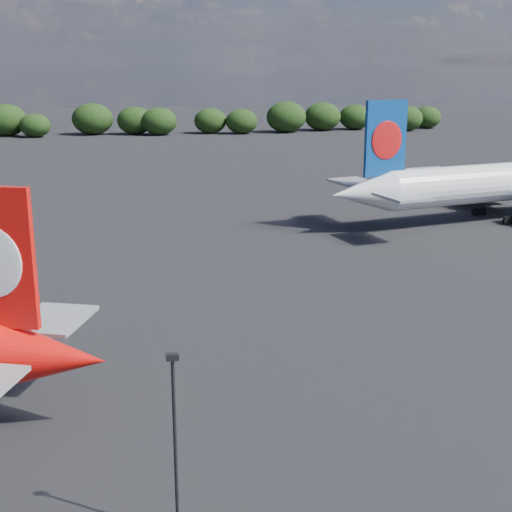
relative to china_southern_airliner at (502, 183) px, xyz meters
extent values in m
plane|color=black|center=(-57.11, 6.44, -4.96)|extent=(500.00, 500.00, 0.00)
cone|color=red|center=(-54.52, -48.39, -0.47)|extent=(8.28, 6.64, 4.50)
cube|color=#9C9EA3|center=(-54.57, -43.12, -0.11)|extent=(5.61, 6.44, 0.27)
cylinder|color=white|center=(1.70, 0.38, 0.16)|extent=(39.12, 13.49, 5.12)
cone|color=white|center=(-21.30, -4.76, 0.16)|extent=(9.12, 6.79, 5.12)
cube|color=navy|center=(-18.30, -4.09, 6.72)|extent=(5.61, 1.73, 9.22)
ellipsoid|color=red|center=(-18.23, -4.39, 6.54)|extent=(4.25, 1.14, 4.71)
ellipsoid|color=red|center=(-18.37, -3.79, 6.54)|extent=(4.25, 1.14, 4.71)
cube|color=#9C9EA3|center=(-18.07, -9.81, 0.57)|extent=(5.84, 7.01, 0.31)
cube|color=#9C9EA3|center=(-20.53, 1.19, 0.57)|extent=(5.84, 7.01, 0.31)
cube|color=#9C9EA3|center=(0.80, 13.83, -1.48)|extent=(10.97, 21.46, 0.56)
cylinder|color=#9C9EA3|center=(3.92, 9.28, -2.81)|extent=(5.60, 3.82, 2.77)
cube|color=#9C9EA3|center=(3.92, 9.28, -2.09)|extent=(2.27, 0.79, 1.23)
cylinder|color=black|center=(-0.73, -3.31, -4.40)|extent=(1.20, 0.70, 1.13)
cylinder|color=black|center=(-0.97, 2.93, -3.43)|extent=(0.34, 0.34, 2.56)
cylinder|color=black|center=(-0.97, 2.93, -4.40)|extent=(1.20, 0.70, 1.13)
cylinder|color=black|center=(-2.07, 2.69, -4.40)|extent=(1.20, 0.70, 1.13)
cylinder|color=black|center=(-47.92, -59.52, -0.66)|extent=(0.16, 0.16, 8.61)
cube|color=black|center=(-47.92, -59.52, 3.80)|extent=(0.55, 0.30, 0.28)
cube|color=#13631F|center=(-75.11, 122.44, -1.76)|extent=(6.00, 0.30, 2.60)
cylinder|color=gray|center=(-77.61, 122.44, -3.96)|extent=(0.20, 0.20, 2.00)
cylinder|color=gray|center=(-72.61, 122.44, -3.96)|extent=(0.20, 0.20, 2.00)
cube|color=yellow|center=(-45.11, 128.44, -0.96)|extent=(5.00, 0.30, 3.00)
cylinder|color=gray|center=(-45.11, 128.44, -3.71)|extent=(0.30, 0.30, 2.50)
ellipsoid|color=black|center=(-83.36, 127.87, -0.39)|extent=(11.88, 10.05, 9.14)
ellipsoid|color=black|center=(-74.84, 123.01, -1.63)|extent=(8.65, 7.32, 6.66)
ellipsoid|color=black|center=(-59.12, 127.62, -0.40)|extent=(11.85, 10.03, 9.12)
ellipsoid|color=black|center=(-46.93, 126.23, -0.93)|extent=(10.48, 8.87, 8.06)
ellipsoid|color=black|center=(-40.14, 123.00, -0.99)|extent=(10.32, 8.73, 7.94)
ellipsoid|color=black|center=(-24.96, 125.31, -1.25)|extent=(9.65, 8.17, 7.43)
ellipsoid|color=black|center=(-16.00, 122.49, -1.34)|extent=(9.42, 7.97, 7.25)
ellipsoid|color=black|center=(-2.18, 124.33, -0.34)|extent=(12.02, 10.17, 9.25)
ellipsoid|color=black|center=(10.19, 128.16, -0.63)|extent=(11.26, 9.53, 8.66)
ellipsoid|color=black|center=(21.12, 129.53, -1.06)|extent=(10.14, 8.58, 7.80)
ellipsoid|color=black|center=(35.30, 122.45, -1.16)|extent=(9.89, 8.37, 7.61)
ellipsoid|color=black|center=(44.98, 129.53, -1.49)|extent=(9.04, 7.65, 6.95)
camera|label=1|loc=(-49.36, -87.59, 15.87)|focal=50.00mm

